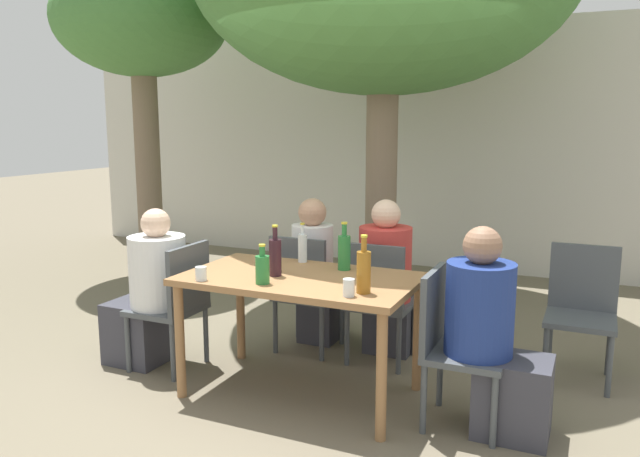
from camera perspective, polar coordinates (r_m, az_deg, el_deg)
name	(u,v)px	position (r m, az deg, el deg)	size (l,w,h in m)	color
ground_plane	(301,393)	(4.12, -1.78, -14.77)	(30.00, 30.00, 0.00)	#706651
cafe_building_wall	(445,148)	(7.37, 11.40, 7.20)	(10.00, 0.08, 2.80)	beige
tree_far	(141,26)	(7.15, -16.01, 17.38)	(1.83, 1.83, 3.36)	#7A6651
dining_table_front	(300,290)	(3.89, -1.83, -5.62)	(1.44, 0.84, 0.77)	#996B42
patio_chair_0	(176,300)	(4.43, -13.00, -6.36)	(0.44, 0.44, 0.89)	#474C51
patio_chair_1	(451,339)	(3.65, 11.93, -9.86)	(0.44, 0.44, 0.89)	#474C51
patio_chair_2	(304,287)	(4.62, -1.47, -5.41)	(0.44, 0.44, 0.89)	#474C51
patio_chair_3	(378,296)	(4.41, 5.31, -6.20)	(0.44, 0.44, 0.89)	#474C51
patio_chair_4	(582,305)	(4.55, 22.80, -6.46)	(0.44, 0.44, 0.89)	#474C51
person_seated_0	(149,295)	(4.57, -15.35, -5.87)	(0.60, 0.39, 1.13)	#383842
person_seated_1	(494,342)	(3.60, 15.60, -9.93)	(0.59, 0.38, 1.16)	#383842
person_seated_2	(318,279)	(4.83, -0.23, -4.65)	(0.31, 0.56, 1.15)	#383842
person_seated_3	(388,285)	(4.62, 6.26, -5.15)	(0.38, 0.59, 1.17)	#383842
green_bottle_0	(262,269)	(3.68, -5.29, -3.66)	(0.08, 0.08, 0.24)	#287A38
wine_bottle_1	(275,256)	(3.85, -4.11, -2.53)	(0.08, 0.08, 0.32)	#331923
amber_bottle_2	(364,271)	(3.47, 4.02, -3.86)	(0.08, 0.08, 0.33)	#9E661E
green_bottle_3	(344,251)	(4.00, 2.23, -2.10)	(0.08, 0.08, 0.31)	#287A38
water_bottle_4	(303,247)	(4.22, -1.61, -1.69)	(0.06, 0.06, 0.27)	silver
drinking_glass_0	(349,288)	(3.42, 2.65, -5.42)	(0.07, 0.07, 0.10)	white
drinking_glass_1	(201,274)	(3.82, -10.83, -4.07)	(0.07, 0.07, 0.08)	white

